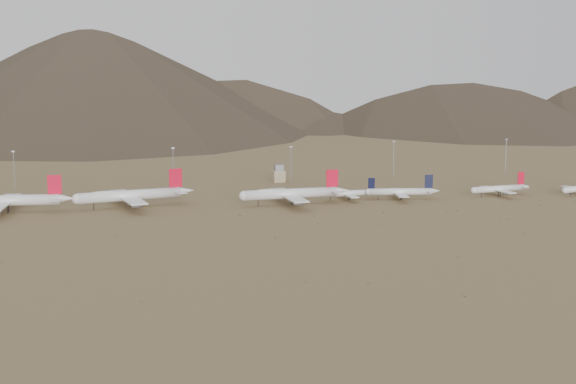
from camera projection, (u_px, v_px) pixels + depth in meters
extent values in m
plane|color=olive|center=(270.00, 215.00, 439.04)|extent=(3000.00, 3000.00, 0.00)
cylinder|color=white|center=(5.00, 200.00, 443.54)|extent=(58.74, 11.18, 6.04)
cone|color=white|center=(66.00, 198.00, 447.58)|extent=(10.96, 6.34, 5.43)
cube|color=white|center=(3.00, 202.00, 443.54)|extent=(14.05, 54.18, 0.75)
cube|color=white|center=(57.00, 198.00, 446.97)|extent=(7.04, 20.74, 0.36)
cube|color=red|center=(55.00, 185.00, 445.59)|extent=(7.62, 1.21, 10.71)
cylinder|color=black|center=(9.00, 209.00, 445.97)|extent=(0.49, 0.49, 4.09)
cylinder|color=black|center=(7.00, 210.00, 443.02)|extent=(0.49, 0.49, 4.09)
cylinder|color=slate|center=(8.00, 201.00, 454.27)|extent=(6.06, 3.22, 2.72)
cylinder|color=slate|center=(11.00, 199.00, 463.71)|extent=(6.06, 3.22, 2.72)
cylinder|color=white|center=(130.00, 195.00, 459.99)|extent=(59.33, 18.49, 6.13)
sphere|color=white|center=(77.00, 199.00, 447.83)|extent=(6.01, 6.01, 6.01)
cone|color=white|center=(186.00, 191.00, 473.55)|extent=(11.61, 7.65, 5.52)
cube|color=white|center=(128.00, 197.00, 459.65)|extent=(20.74, 55.20, 0.77)
cube|color=white|center=(178.00, 191.00, 471.58)|extent=(9.57, 21.34, 0.37)
cube|color=red|center=(176.00, 178.00, 469.83)|extent=(7.66, 2.16, 10.88)
cylinder|color=black|center=(94.00, 207.00, 452.30)|extent=(0.40, 0.40, 4.16)
cylinder|color=black|center=(132.00, 204.00, 462.68)|extent=(0.49, 0.49, 4.16)
cylinder|color=black|center=(133.00, 204.00, 459.92)|extent=(0.49, 0.49, 4.16)
ellipsoid|color=white|center=(103.00, 194.00, 453.40)|extent=(19.54, 8.50, 3.68)
cylinder|color=slate|center=(124.00, 197.00, 469.67)|extent=(6.38, 3.95, 2.76)
cylinder|color=slate|center=(133.00, 203.00, 450.12)|extent=(6.38, 3.95, 2.76)
cylinder|color=slate|center=(120.00, 194.00, 478.47)|extent=(6.38, 3.95, 2.76)
cylinder|color=slate|center=(137.00, 205.00, 441.32)|extent=(6.38, 3.95, 2.76)
cylinder|color=white|center=(291.00, 194.00, 468.76)|extent=(56.33, 9.90, 5.79)
sphere|color=white|center=(244.00, 196.00, 460.85)|extent=(5.68, 5.68, 5.68)
cone|color=white|center=(341.00, 190.00, 477.54)|extent=(10.45, 5.94, 5.21)
cube|color=white|center=(289.00, 195.00, 468.58)|extent=(12.72, 51.90, 0.72)
cube|color=white|center=(334.00, 191.00, 476.25)|extent=(6.47, 19.84, 0.35)
cube|color=red|center=(332.00, 178.00, 474.75)|extent=(7.31, 1.06, 10.28)
cylinder|color=black|center=(258.00, 203.00, 464.00)|extent=(0.37, 0.37, 3.92)
cylinder|color=black|center=(292.00, 201.00, 471.22)|extent=(0.47, 0.47, 3.92)
cylinder|color=black|center=(293.00, 202.00, 468.48)|extent=(0.47, 0.47, 3.92)
ellipsoid|color=white|center=(267.00, 192.00, 464.39)|extent=(18.21, 5.65, 3.48)
cylinder|color=slate|center=(284.00, 195.00, 478.53)|extent=(5.78, 3.01, 2.61)
cylinder|color=slate|center=(294.00, 200.00, 459.08)|extent=(5.78, 3.01, 2.61)
cylinder|color=slate|center=(280.00, 192.00, 487.28)|extent=(5.78, 3.01, 2.61)
cylinder|color=slate|center=(299.00, 203.00, 450.33)|extent=(5.78, 3.01, 2.61)
cylinder|color=white|center=(348.00, 193.00, 486.06)|extent=(32.98, 5.72, 3.56)
sphere|color=white|center=(323.00, 194.00, 481.55)|extent=(3.49, 3.49, 3.49)
cone|color=white|center=(376.00, 191.00, 491.07)|extent=(6.11, 3.59, 3.21)
cube|color=white|center=(347.00, 194.00, 485.97)|extent=(7.10, 28.42, 0.45)
cube|color=white|center=(372.00, 192.00, 490.33)|extent=(3.65, 10.86, 0.21)
cube|color=black|center=(371.00, 184.00, 489.37)|extent=(4.28, 0.60, 7.03)
cylinder|color=black|center=(330.00, 199.00, 483.38)|extent=(0.38, 0.38, 2.44)
cylinder|color=black|center=(349.00, 198.00, 487.56)|extent=(0.47, 0.47, 2.44)
cylinder|color=black|center=(350.00, 198.00, 485.87)|extent=(0.47, 0.47, 2.44)
cylinder|color=slate|center=(343.00, 194.00, 493.57)|extent=(3.38, 1.82, 1.60)
cylinder|color=slate|center=(352.00, 198.00, 478.64)|extent=(3.38, 1.82, 1.60)
cylinder|color=white|center=(400.00, 192.00, 487.56)|extent=(38.51, 10.11, 4.16)
sphere|color=white|center=(369.00, 192.00, 486.44)|extent=(4.08, 4.08, 4.08)
cone|color=white|center=(435.00, 191.00, 488.76)|extent=(7.40, 4.78, 3.75)
cube|color=white|center=(399.00, 193.00, 487.61)|extent=(11.20, 33.41, 0.52)
cube|color=white|center=(430.00, 191.00, 488.56)|extent=(5.36, 12.87, 0.25)
cube|color=black|center=(429.00, 181.00, 487.60)|extent=(4.98, 1.15, 8.21)
cylinder|color=black|center=(378.00, 198.00, 487.34)|extent=(0.44, 0.44, 2.85)
cylinder|color=black|center=(401.00, 197.00, 489.19)|extent=(0.55, 0.55, 2.85)
cylinder|color=black|center=(401.00, 198.00, 487.13)|extent=(0.55, 0.55, 2.85)
cylinder|color=slate|center=(396.00, 192.00, 496.84)|extent=(4.08, 2.45, 1.87)
cylinder|color=slate|center=(402.00, 197.00, 478.71)|extent=(4.08, 2.45, 1.87)
cylinder|color=white|center=(499.00, 189.00, 500.80)|extent=(36.42, 9.39, 3.93)
sphere|color=white|center=(474.00, 190.00, 494.36)|extent=(3.86, 3.86, 3.86)
cone|color=white|center=(525.00, 186.00, 507.97)|extent=(6.99, 4.49, 3.54)
cube|color=white|center=(497.00, 190.00, 500.64)|extent=(10.44, 31.58, 0.49)
cube|color=white|center=(522.00, 187.00, 506.92)|extent=(5.01, 12.16, 0.24)
cube|color=red|center=(521.00, 178.00, 505.80)|extent=(4.71, 1.06, 7.77)
cylinder|color=black|center=(481.00, 195.00, 496.82)|extent=(0.41, 0.41, 2.69)
cylinder|color=black|center=(498.00, 194.00, 502.49)|extent=(0.52, 0.52, 2.69)
cylinder|color=black|center=(500.00, 194.00, 500.68)|extent=(0.52, 0.52, 2.69)
cylinder|color=slate|center=(489.00, 189.00, 508.81)|extent=(3.85, 2.30, 1.77)
cylinder|color=slate|center=(506.00, 193.00, 492.78)|extent=(3.85, 2.30, 1.77)
sphere|color=white|center=(565.00, 190.00, 495.11)|extent=(3.74, 3.74, 3.74)
cylinder|color=black|center=(570.00, 195.00, 498.39)|extent=(0.40, 0.40, 2.61)
cylinder|color=slate|center=(572.00, 189.00, 511.25)|extent=(3.89, 2.80, 1.72)
cube|color=tan|center=(279.00, 176.00, 560.47)|extent=(8.00, 8.00, 8.00)
cube|color=slate|center=(279.00, 168.00, 559.52)|extent=(6.00, 6.00, 4.00)
cylinder|color=gray|center=(14.00, 171.00, 524.76)|extent=(0.50, 0.50, 25.00)
cube|color=gray|center=(13.00, 151.00, 522.72)|extent=(2.00, 0.60, 0.80)
cylinder|color=gray|center=(173.00, 167.00, 545.53)|extent=(0.50, 0.50, 25.00)
cube|color=gray|center=(173.00, 148.00, 543.49)|extent=(2.00, 0.60, 0.80)
cylinder|color=gray|center=(291.00, 165.00, 553.60)|extent=(0.50, 0.50, 25.00)
cube|color=gray|center=(291.00, 147.00, 551.57)|extent=(2.00, 0.60, 0.80)
cylinder|color=gray|center=(394.00, 159.00, 591.90)|extent=(0.50, 0.50, 25.00)
cube|color=gray|center=(394.00, 141.00, 589.86)|extent=(2.00, 0.60, 0.80)
cylinder|color=gray|center=(506.00, 156.00, 607.27)|extent=(0.50, 0.50, 25.00)
cube|color=gray|center=(507.00, 139.00, 605.23)|extent=(2.00, 0.60, 0.80)
ellipsoid|color=brown|center=(117.00, 235.00, 385.40)|extent=(0.92, 0.92, 0.60)
ellipsoid|color=brown|center=(383.00, 212.00, 444.18)|extent=(1.09, 1.09, 0.79)
ellipsoid|color=brown|center=(576.00, 201.00, 481.07)|extent=(0.87, 0.87, 0.77)
ellipsoid|color=brown|center=(307.00, 282.00, 303.37)|extent=(0.78, 0.78, 0.67)
ellipsoid|color=brown|center=(510.00, 218.00, 427.35)|extent=(0.94, 0.94, 0.69)
ellipsoid|color=brown|center=(382.00, 226.00, 409.26)|extent=(0.73, 0.73, 0.45)
ellipsoid|color=brown|center=(446.00, 212.00, 445.70)|extent=(0.83, 0.83, 0.47)
ellipsoid|color=brown|center=(525.00, 233.00, 390.70)|extent=(0.72, 0.72, 0.58)
ellipsoid|color=brown|center=(457.00, 210.00, 451.29)|extent=(0.82, 0.82, 0.69)
ellipsoid|color=brown|center=(465.00, 296.00, 285.59)|extent=(0.89, 0.89, 0.57)
ellipsoid|color=brown|center=(500.00, 220.00, 423.40)|extent=(0.57, 0.57, 0.46)
ellipsoid|color=brown|center=(368.00, 283.00, 302.41)|extent=(0.75, 0.75, 0.53)
ellipsoid|color=brown|center=(1.00, 262.00, 333.73)|extent=(0.90, 0.90, 0.52)
ellipsoid|color=brown|center=(275.00, 238.00, 380.38)|extent=(0.83, 0.83, 0.70)
ellipsoid|color=brown|center=(314.00, 216.00, 435.09)|extent=(0.93, 0.93, 0.49)
ellipsoid|color=brown|center=(141.00, 301.00, 278.97)|extent=(0.61, 0.61, 0.49)
ellipsoid|color=brown|center=(240.00, 215.00, 437.43)|extent=(0.91, 0.91, 0.60)
ellipsoid|color=brown|center=(93.00, 236.00, 385.19)|extent=(0.66, 0.66, 0.51)
ellipsoid|color=brown|center=(540.00, 205.00, 467.96)|extent=(1.05, 1.05, 0.69)
ellipsoid|color=brown|center=(317.00, 224.00, 414.46)|extent=(0.69, 0.69, 0.44)
ellipsoid|color=brown|center=(458.00, 257.00, 343.04)|extent=(0.71, 0.71, 0.59)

